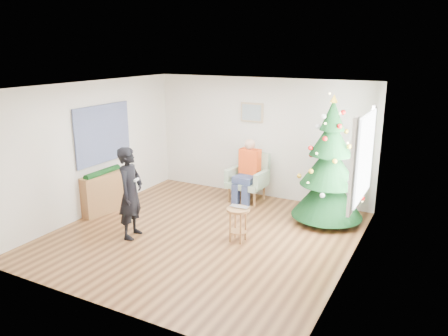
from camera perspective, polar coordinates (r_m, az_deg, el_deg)
The scene contains 19 objects.
floor at distance 7.82m, azimuth -2.73°, elevation -8.75°, with size 5.00×5.00×0.00m, color brown.
ceiling at distance 7.16m, azimuth -3.00°, elevation 10.59°, with size 5.00×5.00×0.00m, color white.
wall_back at distance 9.56m, azimuth 4.79°, elevation 3.93°, with size 5.00×5.00×0.00m, color silver.
wall_front at distance 5.49m, azimuth -16.29°, elevation -5.53°, with size 5.00×5.00×0.00m, color silver.
wall_left at distance 8.89m, azimuth -16.89°, elevation 2.42°, with size 5.00×5.00×0.00m, color silver.
wall_right at distance 6.52m, azimuth 16.43°, elevation -2.18°, with size 5.00×5.00×0.00m, color silver.
window_panel at distance 7.43m, azimuth 17.91°, elevation 1.42°, with size 0.04×1.30×1.40m, color white.
curtains at distance 7.43m, azimuth 17.68°, elevation 1.45°, with size 0.05×1.75×1.50m.
christmas_tree at distance 8.28m, azimuth 13.61°, elevation 0.18°, with size 1.33×1.33×2.41m.
stool at distance 7.48m, azimuth 1.84°, elevation -7.38°, with size 0.40×0.40×0.59m.
laptop at distance 7.37m, azimuth 1.86°, elevation -5.20°, with size 0.33×0.21×0.03m, color silver.
armchair at distance 9.44m, azimuth 3.19°, elevation -1.98°, with size 0.83×0.76×1.02m.
seated_person at distance 9.30m, azimuth 3.04°, elevation -0.24°, with size 0.45×0.65×1.34m.
standing_man at distance 7.65m, azimuth -12.11°, elevation -3.20°, with size 0.59×0.38×1.61m, color black.
game_controller at distance 7.44m, azimuth -11.35°, elevation -1.52°, with size 0.04×0.13×0.04m, color white.
console at distance 9.05m, azimuth -15.40°, elevation -3.16°, with size 0.30×1.00×0.80m, color brown.
garland at distance 8.93m, azimuth -15.59°, elevation -0.60°, with size 0.14×0.14×0.90m, color black.
tapestry at distance 9.02m, azimuth -15.51°, elevation 4.33°, with size 0.03×1.50×1.15m, color black.
framed_picture at distance 9.51m, azimuth 3.66°, elevation 7.25°, with size 0.52×0.05×0.42m.
Camera 1 is at (3.64, -6.13, 3.21)m, focal length 35.00 mm.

